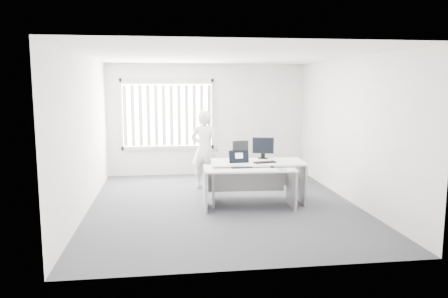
{
  "coord_description": "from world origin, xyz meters",
  "views": [
    {
      "loc": [
        -1.08,
        -8.03,
        2.26
      ],
      "look_at": [
        0.04,
        0.15,
        1.06
      ],
      "focal_mm": 35.0,
      "sensor_mm": 36.0,
      "label": 1
    }
  ],
  "objects": [
    {
      "name": "desk_far",
      "position": [
        0.68,
        0.1,
        0.58
      ],
      "size": [
        1.83,
        0.96,
        0.81
      ],
      "rotation": [
        0.0,
        0.0,
        -0.07
      ],
      "color": "white",
      "rests_on": "ground"
    },
    {
      "name": "laptop",
      "position": [
        0.31,
        -0.18,
        0.91
      ],
      "size": [
        0.4,
        0.36,
        0.3
      ],
      "primitive_type": null,
      "rotation": [
        0.0,
        0.0,
        0.06
      ],
      "color": "black",
      "rests_on": "desk_near"
    },
    {
      "name": "person",
      "position": [
        -0.22,
        1.38,
        0.87
      ],
      "size": [
        0.75,
        0.63,
        1.73
      ],
      "primitive_type": "imported",
      "rotation": [
        0.0,
        0.0,
        2.73
      ],
      "color": "silver",
      "rests_on": "ground"
    },
    {
      "name": "mouse",
      "position": [
        0.86,
        -0.3,
        0.78
      ],
      "size": [
        0.08,
        0.12,
        0.05
      ],
      "primitive_type": null,
      "rotation": [
        0.0,
        0.0,
        0.11
      ],
      "color": "#B1B1B3",
      "rests_on": "paper_sheet"
    },
    {
      "name": "paper_sheet",
      "position": [
        0.79,
        -0.35,
        0.76
      ],
      "size": [
        0.32,
        0.25,
        0.0
      ],
      "primitive_type": "cube",
      "rotation": [
        0.0,
        0.0,
        -0.16
      ],
      "color": "white",
      "rests_on": "desk_near"
    },
    {
      "name": "office_chair",
      "position": [
        0.75,
        2.11,
        0.29
      ],
      "size": [
        0.62,
        0.62,
        0.94
      ],
      "rotation": [
        0.0,
        0.0,
        0.18
      ],
      "color": "black",
      "rests_on": "ground"
    },
    {
      "name": "booklet",
      "position": [
        1.01,
        -0.5,
        0.76
      ],
      "size": [
        0.15,
        0.2,
        0.01
      ],
      "primitive_type": "cube",
      "rotation": [
        0.0,
        0.0,
        0.02
      ],
      "color": "silver",
      "rests_on": "desk_near"
    },
    {
      "name": "wall_front",
      "position": [
        0.0,
        -3.0,
        1.4
      ],
      "size": [
        5.0,
        0.02,
        2.8
      ],
      "primitive_type": "cube",
      "color": "white",
      "rests_on": "ground"
    },
    {
      "name": "ceiling",
      "position": [
        0.0,
        0.0,
        2.8
      ],
      "size": [
        5.0,
        6.0,
        0.02
      ],
      "primitive_type": "cube",
      "color": "white",
      "rests_on": "wall_back"
    },
    {
      "name": "desk_near",
      "position": [
        0.45,
        -0.25,
        0.55
      ],
      "size": [
        1.7,
        0.86,
        0.76
      ],
      "rotation": [
        0.0,
        0.0,
        -0.05
      ],
      "color": "white",
      "rests_on": "ground"
    },
    {
      "name": "wall_right",
      "position": [
        2.5,
        0.0,
        1.4
      ],
      "size": [
        0.02,
        6.0,
        2.8
      ],
      "primitive_type": "cube",
      "color": "white",
      "rests_on": "ground"
    },
    {
      "name": "wall_back",
      "position": [
        0.0,
        3.0,
        1.4
      ],
      "size": [
        5.0,
        0.02,
        2.8
      ],
      "primitive_type": "cube",
      "color": "white",
      "rests_on": "ground"
    },
    {
      "name": "keyboard",
      "position": [
        0.79,
        -0.08,
        0.82
      ],
      "size": [
        0.45,
        0.22,
        0.02
      ],
      "primitive_type": "cube",
      "rotation": [
        0.0,
        0.0,
        0.2
      ],
      "color": "black",
      "rests_on": "desk_far"
    },
    {
      "name": "window",
      "position": [
        -1.0,
        2.96,
        1.55
      ],
      "size": [
        2.32,
        0.06,
        1.76
      ],
      "primitive_type": "cube",
      "color": "silver",
      "rests_on": "wall_back"
    },
    {
      "name": "monitor",
      "position": [
        0.86,
        0.39,
        1.02
      ],
      "size": [
        0.44,
        0.24,
        0.42
      ],
      "primitive_type": null,
      "rotation": [
        0.0,
        0.0,
        -0.29
      ],
      "color": "black",
      "rests_on": "desk_far"
    },
    {
      "name": "wall_left",
      "position": [
        -2.5,
        0.0,
        1.4
      ],
      "size": [
        0.02,
        6.0,
        2.8
      ],
      "primitive_type": "cube",
      "color": "white",
      "rests_on": "ground"
    },
    {
      "name": "blinds",
      "position": [
        -1.0,
        2.9,
        1.52
      ],
      "size": [
        2.2,
        0.1,
        1.5
      ],
      "primitive_type": null,
      "color": "silver",
      "rests_on": "wall_back"
    },
    {
      "name": "ground",
      "position": [
        0.0,
        0.0,
        0.0
      ],
      "size": [
        6.0,
        6.0,
        0.0
      ],
      "primitive_type": "plane",
      "color": "#44444A",
      "rests_on": "ground"
    }
  ]
}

